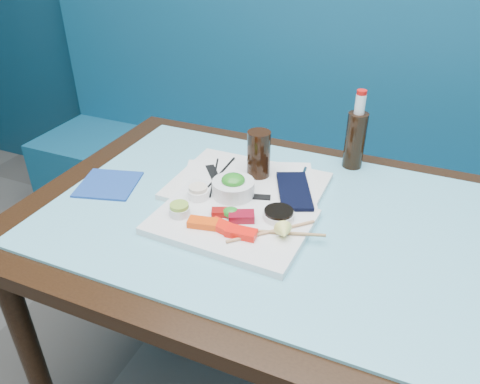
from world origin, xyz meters
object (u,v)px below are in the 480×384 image
at_px(serving_tray, 248,186).
at_px(cola_bottle_body, 355,141).
at_px(dining_table, 288,246).
at_px(sashimi_plate, 231,222).
at_px(blue_napkin, 108,184).
at_px(cola_glass, 259,154).
at_px(booth_bench, 345,190).
at_px(seaweed_bowl, 233,189).

bearing_deg(serving_tray, cola_bottle_body, 46.02).
bearing_deg(dining_table, sashimi_plate, -144.32).
bearing_deg(blue_napkin, cola_glass, 27.46).
bearing_deg(blue_napkin, booth_bench, 59.59).
bearing_deg(seaweed_bowl, booth_bench, 78.73).
xyz_separation_m(booth_bench, cola_glass, (-0.14, -0.69, 0.47)).
bearing_deg(dining_table, serving_tray, 149.10).
bearing_deg(serving_tray, booth_bench, 78.36).
bearing_deg(booth_bench, blue_napkin, -120.41).
distance_m(dining_table, blue_napkin, 0.53).
distance_m(dining_table, seaweed_bowl, 0.21).
relative_size(booth_bench, dining_table, 2.14).
bearing_deg(cola_bottle_body, cola_glass, -139.90).
xyz_separation_m(sashimi_plate, cola_bottle_body, (0.21, 0.43, 0.08)).
distance_m(booth_bench, serving_tray, 0.86).
height_order(sashimi_plate, seaweed_bowl, seaweed_bowl).
bearing_deg(sashimi_plate, serving_tray, 102.39).
height_order(booth_bench, cola_glass, booth_bench).
relative_size(seaweed_bowl, blue_napkin, 0.72).
height_order(seaweed_bowl, cola_bottle_body, cola_bottle_body).
xyz_separation_m(dining_table, serving_tray, (-0.15, 0.09, 0.10)).
distance_m(booth_bench, cola_glass, 0.85).
bearing_deg(sashimi_plate, booth_bench, 84.86).
bearing_deg(booth_bench, dining_table, -90.00).
height_order(booth_bench, dining_table, booth_bench).
distance_m(cola_bottle_body, blue_napkin, 0.73).
distance_m(serving_tray, cola_glass, 0.09).
relative_size(serving_tray, cola_bottle_body, 2.42).
relative_size(booth_bench, blue_napkin, 19.15).
distance_m(booth_bench, dining_table, 0.89).
bearing_deg(serving_tray, dining_table, -30.91).
xyz_separation_m(cola_glass, cola_bottle_body, (0.23, 0.19, 0.00)).
bearing_deg(seaweed_bowl, cola_glass, 81.25).
relative_size(booth_bench, cola_bottle_body, 17.69).
height_order(dining_table, blue_napkin, blue_napkin).
distance_m(sashimi_plate, cola_glass, 0.25).
xyz_separation_m(booth_bench, serving_tray, (-0.15, -0.75, 0.39)).
distance_m(serving_tray, cola_bottle_body, 0.35).
height_order(sashimi_plate, blue_napkin, sashimi_plate).
xyz_separation_m(cola_glass, blue_napkin, (-0.38, -0.20, -0.08)).
bearing_deg(serving_tray, blue_napkin, -158.98).
height_order(booth_bench, blue_napkin, booth_bench).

